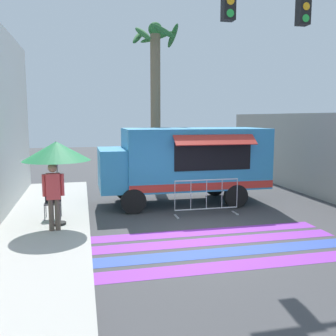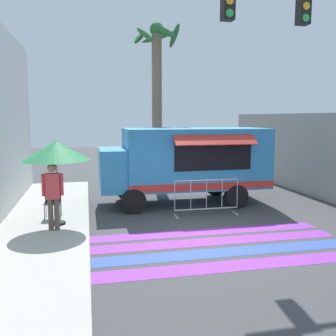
{
  "view_description": "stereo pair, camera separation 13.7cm",
  "coord_description": "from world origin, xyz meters",
  "px_view_note": "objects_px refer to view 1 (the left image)",
  "views": [
    {
      "loc": [
        -3.01,
        -8.72,
        2.99
      ],
      "look_at": [
        -0.44,
        2.43,
        1.44
      ],
      "focal_mm": 40.0,
      "sensor_mm": 36.0,
      "label": 1
    },
    {
      "loc": [
        -2.87,
        -8.75,
        2.99
      ],
      "look_at": [
        -0.44,
        2.43,
        1.44
      ],
      "focal_mm": 40.0,
      "sensor_mm": 36.0,
      "label": 2
    }
  ],
  "objects_px": {
    "food_truck": "(182,160)",
    "folding_chair": "(53,200)",
    "traffic_signal_pole": "(305,47)",
    "patio_umbrella": "(56,151)",
    "vendor_person": "(53,192)",
    "palm_tree": "(155,85)",
    "barricade_front": "(206,198)"
  },
  "relations": [
    {
      "from": "vendor_person",
      "to": "patio_umbrella",
      "type": "bearing_deg",
      "value": 94.41
    },
    {
      "from": "patio_umbrella",
      "to": "vendor_person",
      "type": "relative_size",
      "value": 1.29
    },
    {
      "from": "vendor_person",
      "to": "barricade_front",
      "type": "relative_size",
      "value": 0.84
    },
    {
      "from": "food_truck",
      "to": "folding_chair",
      "type": "bearing_deg",
      "value": -159.43
    },
    {
      "from": "food_truck",
      "to": "vendor_person",
      "type": "relative_size",
      "value": 3.33
    },
    {
      "from": "traffic_signal_pole",
      "to": "barricade_front",
      "type": "xyz_separation_m",
      "value": [
        -2.34,
        1.26,
        -4.34
      ]
    },
    {
      "from": "food_truck",
      "to": "traffic_signal_pole",
      "type": "distance_m",
      "value": 5.23
    },
    {
      "from": "palm_tree",
      "to": "folding_chair",
      "type": "bearing_deg",
      "value": -125.73
    },
    {
      "from": "traffic_signal_pole",
      "to": "folding_chair",
      "type": "height_order",
      "value": "traffic_signal_pole"
    },
    {
      "from": "folding_chair",
      "to": "food_truck",
      "type": "bearing_deg",
      "value": 38.92
    },
    {
      "from": "folding_chair",
      "to": "barricade_front",
      "type": "height_order",
      "value": "barricade_front"
    },
    {
      "from": "food_truck",
      "to": "barricade_front",
      "type": "relative_size",
      "value": 2.81
    },
    {
      "from": "vendor_person",
      "to": "palm_tree",
      "type": "height_order",
      "value": "palm_tree"
    },
    {
      "from": "traffic_signal_pole",
      "to": "vendor_person",
      "type": "relative_size",
      "value": 3.95
    },
    {
      "from": "food_truck",
      "to": "traffic_signal_pole",
      "type": "xyz_separation_m",
      "value": [
        2.66,
        -2.98,
        3.37
      ]
    },
    {
      "from": "traffic_signal_pole",
      "to": "patio_umbrella",
      "type": "bearing_deg",
      "value": 174.34
    },
    {
      "from": "traffic_signal_pole",
      "to": "patio_umbrella",
      "type": "relative_size",
      "value": 3.06
    },
    {
      "from": "food_truck",
      "to": "vendor_person",
      "type": "height_order",
      "value": "food_truck"
    },
    {
      "from": "food_truck",
      "to": "folding_chair",
      "type": "relative_size",
      "value": 6.6
    },
    {
      "from": "traffic_signal_pole",
      "to": "vendor_person",
      "type": "xyz_separation_m",
      "value": [
        -6.75,
        0.14,
        -3.76
      ]
    },
    {
      "from": "traffic_signal_pole",
      "to": "palm_tree",
      "type": "height_order",
      "value": "palm_tree"
    },
    {
      "from": "vendor_person",
      "to": "barricade_front",
      "type": "bearing_deg",
      "value": 26.74
    },
    {
      "from": "traffic_signal_pole",
      "to": "barricade_front",
      "type": "relative_size",
      "value": 3.33
    },
    {
      "from": "folding_chair",
      "to": "barricade_front",
      "type": "xyz_separation_m",
      "value": [
        4.53,
        -0.14,
        -0.13
      ]
    },
    {
      "from": "patio_umbrella",
      "to": "folding_chair",
      "type": "xyz_separation_m",
      "value": [
        -0.2,
        0.74,
        -1.43
      ]
    },
    {
      "from": "folding_chair",
      "to": "barricade_front",
      "type": "bearing_deg",
      "value": 16.62
    },
    {
      "from": "food_truck",
      "to": "palm_tree",
      "type": "bearing_deg",
      "value": 91.79
    },
    {
      "from": "patio_umbrella",
      "to": "vendor_person",
      "type": "bearing_deg",
      "value": -98.03
    },
    {
      "from": "vendor_person",
      "to": "palm_tree",
      "type": "distance_m",
      "value": 8.63
    },
    {
      "from": "patio_umbrella",
      "to": "vendor_person",
      "type": "xyz_separation_m",
      "value": [
        -0.07,
        -0.52,
        -0.98
      ]
    },
    {
      "from": "vendor_person",
      "to": "barricade_front",
      "type": "distance_m",
      "value": 4.58
    },
    {
      "from": "vendor_person",
      "to": "folding_chair",
      "type": "bearing_deg",
      "value": 108.0
    }
  ]
}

